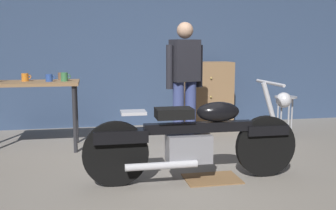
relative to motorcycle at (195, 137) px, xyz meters
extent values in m
plane|color=gray|center=(-0.14, 0.18, -0.45)|extent=(12.00, 12.00, 0.00)
cube|color=#384C70|center=(-0.14, 2.98, 1.10)|extent=(8.00, 0.12, 3.10)
cube|color=#99724C|center=(-1.81, 1.58, 0.43)|extent=(1.30, 0.64, 0.04)
cylinder|color=#2D2D33|center=(-1.22, 1.32, -0.02)|extent=(0.05, 0.05, 0.86)
cylinder|color=#2D2D33|center=(-1.22, 1.84, -0.02)|extent=(0.05, 0.05, 0.86)
cylinder|color=black|center=(0.76, 0.00, -0.13)|extent=(0.64, 0.07, 0.64)
cylinder|color=black|center=(-0.79, 0.01, -0.13)|extent=(0.64, 0.07, 0.64)
cube|color=black|center=(0.76, 0.00, 0.05)|extent=(0.44, 0.14, 0.10)
cube|color=black|center=(-0.74, 0.01, 0.05)|extent=(0.52, 0.18, 0.12)
cube|color=gray|center=(-0.07, 0.00, -0.11)|extent=(0.44, 0.24, 0.28)
cube|color=black|center=(0.03, 0.00, 0.10)|extent=(1.10, 0.10, 0.10)
ellipsoid|color=black|center=(0.23, 0.00, 0.25)|extent=(0.44, 0.22, 0.20)
cube|color=black|center=(-0.22, 0.00, 0.25)|extent=(0.36, 0.24, 0.10)
cube|color=silver|center=(-0.62, 0.01, 0.27)|extent=(0.24, 0.20, 0.03)
cylinder|color=silver|center=(0.82, 0.00, 0.20)|extent=(0.26, 0.05, 0.68)
cylinder|color=silver|center=(0.78, 0.00, 0.53)|extent=(0.03, 0.60, 0.03)
sphere|color=silver|center=(0.94, 0.00, 0.35)|extent=(0.16, 0.16, 0.16)
cylinder|color=silver|center=(-0.37, -0.14, -0.23)|extent=(0.70, 0.07, 0.07)
cylinder|color=#414F8D|center=(0.33, 1.48, -0.01)|extent=(0.15, 0.15, 0.88)
cylinder|color=#414F8D|center=(0.14, 1.42, -0.01)|extent=(0.15, 0.15, 0.88)
cube|color=#26262D|center=(0.24, 1.45, 0.71)|extent=(0.43, 0.33, 0.56)
cylinder|color=#26262D|center=(0.47, 1.53, 0.63)|extent=(0.09, 0.09, 0.58)
cylinder|color=#26262D|center=(0.01, 1.37, 0.63)|extent=(0.09, 0.09, 0.58)
sphere|color=tan|center=(0.24, 1.45, 1.11)|extent=(0.22, 0.22, 0.22)
cylinder|color=#B2B2B7|center=(1.73, 1.44, 0.18)|extent=(0.32, 0.32, 0.02)
cylinder|color=#B2B2B7|center=(1.84, 1.44, -0.14)|extent=(0.02, 0.02, 0.62)
cylinder|color=#B2B2B7|center=(1.73, 1.55, -0.14)|extent=(0.02, 0.02, 0.62)
cylinder|color=#B2B2B7|center=(1.62, 1.44, -0.14)|extent=(0.02, 0.02, 0.62)
cylinder|color=#B2B2B7|center=(1.73, 1.33, -0.14)|extent=(0.02, 0.02, 0.62)
cube|color=#99724C|center=(0.86, 2.48, 0.10)|extent=(0.80, 0.44, 1.10)
sphere|color=tan|center=(0.86, 2.25, 0.40)|extent=(0.04, 0.04, 0.04)
sphere|color=tan|center=(0.86, 2.25, 0.10)|extent=(0.04, 0.04, 0.04)
sphere|color=tan|center=(0.86, 2.25, -0.20)|extent=(0.04, 0.04, 0.04)
cube|color=olive|center=(0.18, 0.00, -0.44)|extent=(0.56, 0.40, 0.01)
cylinder|color=brown|center=(-1.40, 1.76, 0.50)|extent=(0.09, 0.09, 0.10)
torus|color=brown|center=(-1.35, 1.76, 0.51)|extent=(0.06, 0.01, 0.06)
cylinder|color=#3D7F4C|center=(-1.35, 1.54, 0.51)|extent=(0.09, 0.09, 0.11)
torus|color=#3D7F4C|center=(-1.30, 1.54, 0.51)|extent=(0.06, 0.01, 0.06)
cylinder|color=orange|center=(-1.85, 1.66, 0.50)|extent=(0.09, 0.09, 0.10)
torus|color=orange|center=(-1.80, 1.66, 0.51)|extent=(0.06, 0.01, 0.06)
cylinder|color=#2D51AD|center=(-1.54, 1.54, 0.50)|extent=(0.09, 0.09, 0.09)
torus|color=#2D51AD|center=(-1.49, 1.54, 0.50)|extent=(0.05, 0.01, 0.05)
camera|label=1|loc=(-1.00, -3.66, 0.89)|focal=41.52mm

